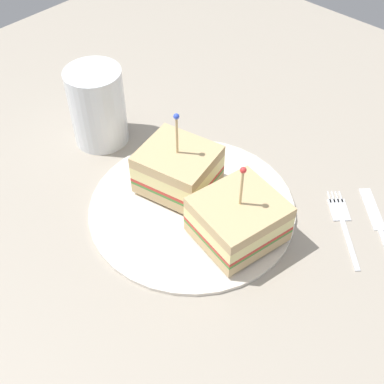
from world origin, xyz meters
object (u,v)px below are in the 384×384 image
object	(u,v)px
plate	(192,206)
knife	(378,223)
fork	(342,219)
drink_glass	(98,111)
sandwich_half_back	(237,220)
sandwich_half_front	(178,169)

from	to	relation	value
plate	knife	size ratio (longest dim) A/B	2.49
plate	fork	size ratio (longest dim) A/B	2.67
fork	knife	world-z (taller)	same
drink_glass	plate	bearing A→B (deg)	176.21
sandwich_half_back	drink_glass	xyz separation A→B (cm)	(26.03, -1.49, 1.14)
plate	fork	world-z (taller)	plate
sandwich_half_front	sandwich_half_back	distance (cm)	10.76
drink_glass	sandwich_half_back	bearing A→B (deg)	176.72
plate	knife	xyz separation A→B (cm)	(-18.21, -13.67, -0.32)
plate	sandwich_half_back	bearing A→B (deg)	178.04
plate	knife	bearing A→B (deg)	-143.11
sandwich_half_front	fork	world-z (taller)	sandwich_half_front
plate	sandwich_half_front	xyz separation A→B (cm)	(3.48, -1.14, 3.30)
fork	sandwich_half_front	bearing A→B (deg)	28.98
sandwich_half_back	knife	xyz separation A→B (cm)	(-11.02, -13.92, -3.49)
plate	sandwich_half_back	world-z (taller)	sandwich_half_back
sandwich_half_front	plate	bearing A→B (deg)	161.90
drink_glass	knife	distance (cm)	39.35
sandwich_half_front	drink_glass	xyz separation A→B (cm)	(15.36, -0.11, 1.00)
sandwich_half_front	drink_glass	bearing A→B (deg)	-0.41
sandwich_half_front	sandwich_half_back	size ratio (longest dim) A/B	1.06
fork	plate	bearing A→B (deg)	37.31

